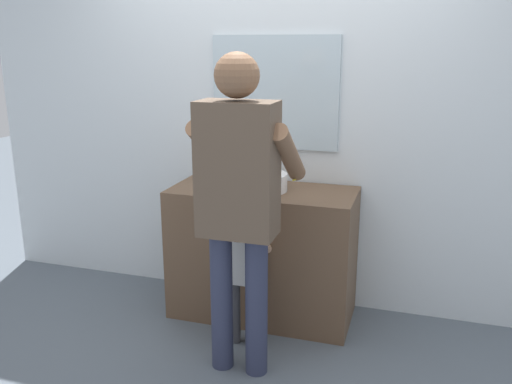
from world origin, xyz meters
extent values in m
plane|color=slate|center=(0.00, 0.00, 0.00)|extent=(14.00, 14.00, 0.00)
cube|color=silver|center=(0.00, 0.62, 1.35)|extent=(4.40, 0.08, 2.70)
cube|color=silver|center=(0.00, 0.57, 1.47)|extent=(0.86, 0.02, 0.74)
cube|color=brown|center=(0.00, 0.30, 0.44)|extent=(1.20, 0.54, 0.87)
cylinder|color=white|center=(0.00, 0.28, 0.93)|extent=(0.32, 0.32, 0.11)
cylinder|color=silver|center=(0.00, 0.28, 0.94)|extent=(0.27, 0.27, 0.09)
cylinder|color=#B7BABF|center=(0.00, 0.49, 0.96)|extent=(0.03, 0.03, 0.18)
cylinder|color=#B7BABF|center=(0.00, 0.43, 1.04)|extent=(0.02, 0.12, 0.02)
cylinder|color=#B7BABF|center=(-0.07, 0.49, 0.90)|extent=(0.04, 0.04, 0.05)
cylinder|color=#B7BABF|center=(0.07, 0.49, 0.90)|extent=(0.04, 0.04, 0.05)
cylinder|color=silver|center=(-0.32, 0.36, 0.92)|extent=(0.07, 0.07, 0.09)
cylinder|color=green|center=(-0.33, 0.35, 0.97)|extent=(0.02, 0.03, 0.17)
cube|color=white|center=(-0.33, 0.35, 1.07)|extent=(0.01, 0.02, 0.02)
cylinder|color=yellow|center=(-0.31, 0.34, 0.97)|extent=(0.03, 0.01, 0.17)
cube|color=white|center=(-0.31, 0.34, 1.07)|extent=(0.01, 0.02, 0.02)
cylinder|color=#47474C|center=(-0.05, -0.11, 0.20)|extent=(0.06, 0.06, 0.41)
cylinder|color=#47474C|center=(0.05, -0.11, 0.20)|extent=(0.06, 0.06, 0.41)
cube|color=white|center=(0.00, -0.11, 0.59)|extent=(0.20, 0.12, 0.35)
sphere|color=#D8A884|center=(0.00, -0.11, 0.83)|extent=(0.12, 0.12, 0.12)
cylinder|color=#D8A884|center=(-0.11, -0.02, 0.62)|extent=(0.05, 0.25, 0.19)
cylinder|color=#D8A884|center=(0.11, -0.02, 0.62)|extent=(0.05, 0.25, 0.19)
cylinder|color=#2D334C|center=(-0.04, -0.37, 0.40)|extent=(0.12, 0.12, 0.81)
cylinder|color=#2D334C|center=(0.16, -0.37, 0.40)|extent=(0.12, 0.12, 0.81)
cube|color=brown|center=(0.06, -0.37, 1.16)|extent=(0.40, 0.23, 0.70)
sphere|color=brown|center=(0.06, -0.37, 1.63)|extent=(0.23, 0.23, 0.23)
cylinder|color=brown|center=(-0.16, -0.19, 1.22)|extent=(0.10, 0.49, 0.38)
cylinder|color=brown|center=(0.28, -0.19, 1.22)|extent=(0.10, 0.49, 0.38)
cylinder|color=yellow|center=(0.28, 0.00, 1.03)|extent=(0.01, 0.14, 0.03)
cube|color=white|center=(0.28, 0.07, 1.05)|extent=(0.01, 0.02, 0.02)
camera|label=1|loc=(0.95, -2.89, 1.77)|focal=37.51mm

